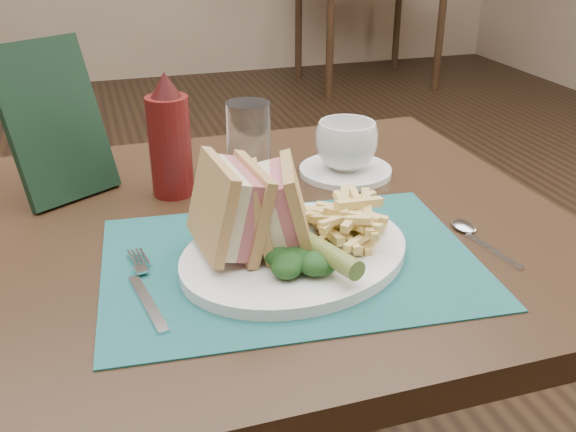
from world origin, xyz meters
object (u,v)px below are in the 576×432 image
object	(u,v)px
saucer	(345,171)
check_presenter	(54,121)
ketchup_bottle	(169,135)
sandwich_half_b	(262,207)
placemat	(290,261)
table_main	(250,427)
drinking_glass	(249,144)
plate	(295,254)
sandwich_half_a	(212,210)
coffee_cup	(346,145)
table_bg_right	(367,29)

from	to	relation	value
saucer	check_presenter	size ratio (longest dim) A/B	0.64
check_presenter	ketchup_bottle	bearing A→B (deg)	-48.48
sandwich_half_b	placemat	bearing A→B (deg)	-16.33
table_main	drinking_glass	distance (m)	0.46
plate	check_presenter	world-z (taller)	check_presenter
sandwich_half_a	drinking_glass	xyz separation A→B (m)	(0.10, 0.24, -0.01)
plate	table_main	bearing A→B (deg)	84.18
sandwich_half_a	saucer	xyz separation A→B (m)	(0.26, 0.23, -0.07)
ketchup_bottle	drinking_glass	bearing A→B (deg)	1.50
table_main	plate	world-z (taller)	plate
table_main	check_presenter	size ratio (longest dim) A/B	3.85
placemat	plate	bearing A→B (deg)	14.33
plate	ketchup_bottle	world-z (taller)	ketchup_bottle
coffee_cup	sandwich_half_a	bearing A→B (deg)	-139.16
placemat	ketchup_bottle	bearing A→B (deg)	112.76
check_presenter	drinking_glass	bearing A→B (deg)	-40.47
check_presenter	table_bg_right	bearing A→B (deg)	27.96
placemat	plate	distance (m)	0.01
table_bg_right	plate	distance (m)	3.90
sandwich_half_a	ketchup_bottle	world-z (taller)	ketchup_bottle
placemat	coffee_cup	bearing A→B (deg)	55.00
table_bg_right	check_presenter	distance (m)	3.77
plate	check_presenter	bearing A→B (deg)	109.11
sandwich_half_b	coffee_cup	distance (m)	0.31
table_bg_right	ketchup_bottle	distance (m)	3.73
table_bg_right	coffee_cup	size ratio (longest dim) A/B	9.10
check_presenter	plate	bearing A→B (deg)	-78.95
placemat	drinking_glass	xyz separation A→B (m)	(0.01, 0.26, 0.06)
table_bg_right	check_presenter	bearing A→B (deg)	-121.12
coffee_cup	ketchup_bottle	distance (m)	0.28
saucer	check_presenter	distance (m)	0.45
saucer	plate	bearing A→B (deg)	-124.10
saucer	placemat	bearing A→B (deg)	-125.00
table_bg_right	saucer	bearing A→B (deg)	-114.69
plate	coffee_cup	size ratio (longest dim) A/B	3.03
table_bg_right	sandwich_half_b	distance (m)	3.90
placemat	sandwich_half_b	distance (m)	0.08
plate	coffee_cup	xyz separation A→B (m)	(0.17, 0.24, 0.04)
saucer	sandwich_half_b	bearing A→B (deg)	-131.67
saucer	drinking_glass	distance (m)	0.17
drinking_glass	ketchup_bottle	distance (m)	0.12
check_presenter	coffee_cup	bearing A→B (deg)	-38.12
sandwich_half_b	drinking_glass	distance (m)	0.24
table_bg_right	placemat	bearing A→B (deg)	-115.48
table_bg_right	sandwich_half_b	world-z (taller)	sandwich_half_b
saucer	sandwich_half_a	bearing A→B (deg)	-139.16
coffee_cup	check_presenter	xyz separation A→B (m)	(-0.44, 0.05, 0.06)
coffee_cup	drinking_glass	distance (m)	0.16
placemat	plate	size ratio (longest dim) A/B	1.51
drinking_glass	sandwich_half_b	bearing A→B (deg)	-100.70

